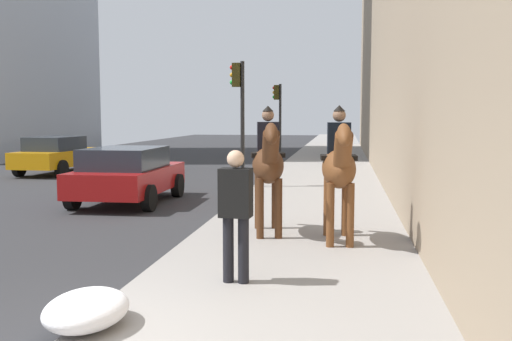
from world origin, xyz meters
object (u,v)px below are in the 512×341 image
Objects in this scene: mounted_horse_near at (268,163)px; mounted_horse_far at (339,166)px; traffic_light_far_curb at (278,110)px; car_near_lane at (128,174)px; car_mid_lane at (58,154)px; pedestrian_greeting at (236,207)px; traffic_light_near_curb at (240,104)px.

mounted_horse_near is 1.34m from mounted_horse_far.
mounted_horse_near is at bearing -115.52° from mounted_horse_far.
car_near_lane is at bearing 170.48° from traffic_light_far_curb.
car_near_lane is 8.65m from car_mid_lane.
traffic_light_far_curb is at bearing 9.23° from pedestrian_greeting.
traffic_light_near_curb reaches higher than pedestrian_greeting.
car_mid_lane is (6.74, 5.43, -0.01)m from car_near_lane.
traffic_light_near_curb reaches higher than mounted_horse_far.
traffic_light_far_curb reaches higher than pedestrian_greeting.
traffic_light_near_curb is at bearing -113.11° from car_mid_lane.
car_near_lane is at bearing 35.15° from pedestrian_greeting.
mounted_horse_near is 7.09m from traffic_light_near_curb.
mounted_horse_near reaches higher than car_near_lane.
pedestrian_greeting is 8.02m from car_near_lane.
mounted_horse_near is 0.58× the size of car_near_lane.
pedestrian_greeting is at bearing -169.99° from traffic_light_near_curb.
mounted_horse_far is 0.54× the size of car_mid_lane.
mounted_horse_near is 1.00× the size of mounted_horse_far.
traffic_light_far_curb is at bearing 0.35° from traffic_light_near_curb.
traffic_light_far_curb reaches higher than car_near_lane.
car_mid_lane is 1.11× the size of traffic_light_near_curb.
car_mid_lane is (11.03, 10.81, -0.65)m from mounted_horse_far.
car_mid_lane is at bearing -148.52° from mounted_horse_near.
mounted_horse_near is at bearing 3.97° from pedestrian_greeting.
pedestrian_greeting is at bearing -149.72° from car_near_lane.
pedestrian_greeting is at bearing -31.09° from mounted_horse_far.
traffic_light_far_curb is (20.67, 1.80, 1.42)m from pedestrian_greeting.
car_mid_lane is 10.62m from traffic_light_far_curb.
traffic_light_near_curb is (2.95, -2.38, 1.81)m from car_near_lane.
mounted_horse_near is at bearing -133.38° from car_near_lane.
car_near_lane is 1.06× the size of traffic_light_far_curb.
car_mid_lane is at bearing 64.14° from traffic_light_near_curb.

